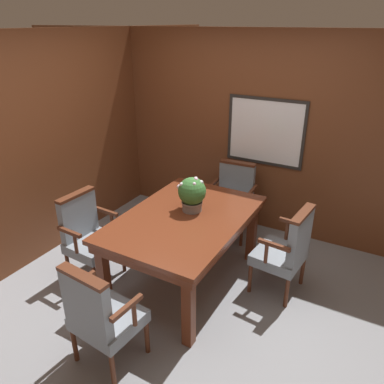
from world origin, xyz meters
name	(u,v)px	position (x,y,z in m)	size (l,w,h in m)	color
ground_plane	(177,290)	(0.00, 0.00, 0.00)	(14.00, 14.00, 0.00)	gray
wall_back	(247,134)	(0.00, 1.71, 1.23)	(7.20, 0.08, 2.45)	brown
wall_left	(40,150)	(-1.73, 0.00, 1.23)	(0.06, 7.20, 2.45)	brown
dining_table	(185,225)	(0.00, 0.17, 0.68)	(1.12, 1.64, 0.78)	maroon
chair_head_far	(233,197)	(0.02, 1.34, 0.50)	(0.56, 0.49, 0.93)	#562B19
chair_head_near	(100,314)	(-0.04, -1.04, 0.50)	(0.56, 0.49, 0.93)	#562B19
chair_right_far	(287,248)	(0.94, 0.53, 0.50)	(0.50, 0.57, 0.93)	#562B19
chair_left_near	(88,233)	(-0.95, -0.21, 0.50)	(0.48, 0.56, 0.93)	#562B19
potted_plant	(192,193)	(0.00, 0.32, 0.96)	(0.30, 0.28, 0.36)	gray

